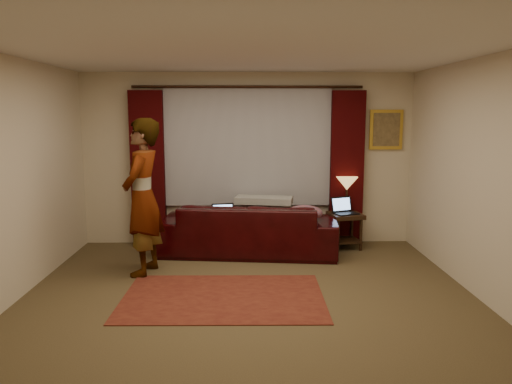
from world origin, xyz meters
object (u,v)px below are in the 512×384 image
at_px(end_table, 345,231).
at_px(sofa, 249,219).
at_px(laptop_table, 346,206).
at_px(person, 143,197).
at_px(laptop_sofa, 224,213).
at_px(tiffany_lamp, 347,194).

bearing_deg(end_table, sofa, -170.89).
bearing_deg(laptop_table, person, 179.58).
distance_m(sofa, person, 1.66).
height_order(laptop_table, person, person).
relative_size(laptop_sofa, person, 0.17).
distance_m(end_table, laptop_table, 0.39).
bearing_deg(laptop_table, sofa, 165.43).
xyz_separation_m(laptop_table, person, (-2.74, -1.07, 0.32)).
xyz_separation_m(end_table, person, (-2.75, -1.12, 0.71)).
height_order(tiffany_lamp, person, person).
distance_m(tiffany_lamp, laptop_table, 0.25).
bearing_deg(sofa, tiffany_lamp, -159.34).
relative_size(end_table, person, 0.27).
height_order(sofa, laptop_sofa, sofa).
xyz_separation_m(tiffany_lamp, person, (-2.79, -1.27, 0.18)).
xyz_separation_m(laptop_sofa, tiffany_lamp, (1.82, 0.53, 0.18)).
relative_size(laptop_table, person, 0.19).
distance_m(sofa, laptop_table, 1.44).
distance_m(sofa, tiffany_lamp, 1.55).
bearing_deg(laptop_table, laptop_sofa, 168.86).
bearing_deg(sofa, end_table, -164.76).
xyz_separation_m(laptop_sofa, person, (-0.98, -0.74, 0.36)).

